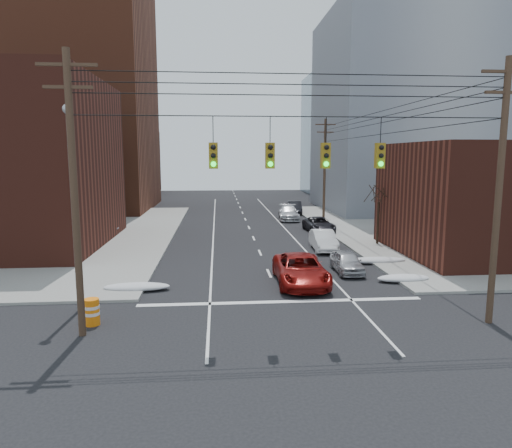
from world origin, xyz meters
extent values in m
plane|color=black|center=(0.00, 0.00, 0.00)|extent=(160.00, 160.00, 0.00)
cube|color=brown|center=(-24.00, 48.00, 15.00)|extent=(24.00, 20.00, 30.00)
cube|color=#512118|center=(-26.00, 74.00, 6.00)|extent=(22.00, 18.00, 12.00)
cube|color=gray|center=(22.00, 44.00, 12.50)|extent=(22.00, 20.00, 25.00)
cube|color=gray|center=(24.00, 70.00, 11.00)|extent=(20.00, 18.00, 22.00)
cylinder|color=#473323|center=(-8.50, 3.00, 5.50)|extent=(0.28, 0.28, 11.00)
cube|color=#473323|center=(-8.50, 3.00, 10.40)|extent=(2.20, 0.12, 0.12)
cube|color=#473323|center=(-8.50, 3.00, 9.60)|extent=(1.80, 0.12, 0.12)
cylinder|color=#473323|center=(8.50, 3.00, 5.50)|extent=(0.28, 0.28, 11.00)
cube|color=#473323|center=(8.50, 3.00, 10.40)|extent=(2.20, 0.12, 0.12)
cube|color=#473323|center=(8.50, 3.00, 9.60)|extent=(1.80, 0.12, 0.12)
cylinder|color=#473323|center=(8.50, 34.00, 5.50)|extent=(0.28, 0.28, 11.00)
cube|color=#473323|center=(8.50, 34.00, 10.40)|extent=(2.20, 0.12, 0.12)
cube|color=#473323|center=(8.50, 34.00, 9.60)|extent=(1.80, 0.12, 0.12)
cylinder|color=black|center=(0.00, 3.00, 8.60)|extent=(17.00, 0.04, 0.04)
cylinder|color=black|center=(-3.20, 3.00, 8.10)|extent=(0.03, 0.03, 1.00)
cube|color=olive|center=(-3.20, 3.00, 7.10)|extent=(0.35, 0.30, 1.00)
sphere|color=black|center=(-3.20, 2.83, 7.42)|extent=(0.20, 0.20, 0.20)
sphere|color=black|center=(-3.20, 2.83, 7.10)|extent=(0.20, 0.20, 0.20)
sphere|color=#0CE526|center=(-3.20, 2.83, 6.78)|extent=(0.20, 0.20, 0.20)
cylinder|color=black|center=(-1.00, 3.00, 8.10)|extent=(0.03, 0.03, 1.00)
cube|color=olive|center=(-1.00, 3.00, 7.10)|extent=(0.35, 0.30, 1.00)
sphere|color=black|center=(-1.00, 2.83, 7.42)|extent=(0.20, 0.20, 0.20)
sphere|color=black|center=(-1.00, 2.83, 7.10)|extent=(0.20, 0.20, 0.20)
sphere|color=#0CE526|center=(-1.00, 2.83, 6.78)|extent=(0.20, 0.20, 0.20)
cylinder|color=black|center=(1.20, 3.00, 8.10)|extent=(0.03, 0.03, 1.00)
cube|color=olive|center=(1.20, 3.00, 7.10)|extent=(0.35, 0.30, 1.00)
sphere|color=black|center=(1.20, 2.83, 7.42)|extent=(0.20, 0.20, 0.20)
sphere|color=black|center=(1.20, 2.83, 7.10)|extent=(0.20, 0.20, 0.20)
sphere|color=#0CE526|center=(1.20, 2.83, 6.78)|extent=(0.20, 0.20, 0.20)
cylinder|color=black|center=(3.40, 3.00, 8.10)|extent=(0.03, 0.03, 1.00)
cube|color=olive|center=(3.40, 3.00, 7.10)|extent=(0.35, 0.30, 1.00)
sphere|color=black|center=(3.40, 2.83, 7.42)|extent=(0.20, 0.20, 0.20)
sphere|color=black|center=(3.40, 2.83, 7.10)|extent=(0.20, 0.20, 0.20)
sphere|color=#0CE526|center=(3.40, 2.83, 6.78)|extent=(0.20, 0.20, 0.20)
cylinder|color=gray|center=(-9.50, 6.00, 4.50)|extent=(0.18, 0.18, 9.00)
sphere|color=gray|center=(-9.50, 6.00, 9.10)|extent=(0.44, 0.44, 0.44)
cylinder|color=black|center=(9.60, 20.00, 1.75)|extent=(0.20, 0.20, 3.50)
cylinder|color=black|center=(9.98, 20.12, 4.07)|extent=(0.27, 0.82, 1.19)
cylinder|color=black|center=(9.82, 20.57, 4.16)|extent=(1.17, 0.54, 1.38)
cylinder|color=black|center=(9.17, 20.74, 4.19)|extent=(1.44, 1.00, 1.48)
cylinder|color=black|center=(9.20, 20.06, 4.07)|extent=(0.17, 0.84, 1.19)
cylinder|color=black|center=(9.15, 19.58, 4.16)|extent=(0.82, 0.99, 1.40)
cylinder|color=black|center=(9.66, 19.15, 4.19)|extent=(1.74, 0.21, 1.43)
cylinder|color=black|center=(9.93, 19.77, 4.07)|extent=(0.48, 0.73, 1.20)
ellipsoid|color=silver|center=(-7.40, 9.00, 0.21)|extent=(3.50, 1.08, 0.42)
ellipsoid|color=silver|center=(7.40, 9.50, 0.21)|extent=(3.00, 1.08, 0.42)
ellipsoid|color=silver|center=(7.40, 14.00, 0.21)|extent=(4.00, 1.08, 0.42)
imported|color=maroon|center=(1.50, 9.58, 0.81)|extent=(2.81, 5.89, 1.62)
imported|color=#ADAEB2|center=(4.80, 11.91, 0.65)|extent=(1.61, 3.86, 1.31)
imported|color=white|center=(4.90, 18.63, 0.75)|extent=(1.80, 4.60, 1.49)
imported|color=black|center=(6.40, 26.86, 0.69)|extent=(2.49, 5.06, 1.38)
imported|color=silver|center=(4.80, 35.12, 0.78)|extent=(2.66, 5.55, 1.56)
imported|color=maroon|center=(4.80, 35.83, 0.65)|extent=(1.82, 3.93, 1.30)
imported|color=black|center=(6.40, 40.65, 0.76)|extent=(2.03, 4.73, 1.51)
imported|color=white|center=(-15.82, 22.96, 0.88)|extent=(4.65, 3.21, 1.45)
imported|color=#B1B1B6|center=(-14.46, 26.20, 0.85)|extent=(5.24, 2.80, 1.40)
imported|color=black|center=(-17.81, 21.32, 0.91)|extent=(5.66, 3.95, 1.52)
imported|color=#A2A3A7|center=(-18.11, 28.82, 0.88)|extent=(4.44, 2.23, 1.45)
cylinder|color=orange|center=(-8.42, 4.14, 0.57)|extent=(0.70, 0.70, 1.13)
cylinder|color=white|center=(-8.42, 4.14, 0.79)|extent=(0.71, 0.71, 0.14)
cylinder|color=white|center=(-8.42, 4.14, 0.51)|extent=(0.71, 0.71, 0.14)
camera|label=1|loc=(-3.04, -14.86, 7.10)|focal=32.00mm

